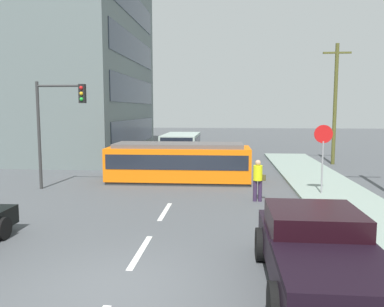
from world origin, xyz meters
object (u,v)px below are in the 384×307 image
Objects in this scene: pedestrian_crossing at (258,178)px; utility_pole_mid at (335,102)px; streetcar_tram at (179,162)px; pickup_truck_parked at (318,252)px; city_bus at (181,144)px; stop_sign at (323,145)px; traffic_light_mast at (57,115)px.

pedestrian_crossing is 0.21× the size of utility_pole_mid.
streetcar_tram reaches higher than pedestrian_crossing.
pedestrian_crossing is 7.68m from pickup_truck_parked.
streetcar_tram is 0.90× the size of utility_pole_mid.
streetcar_tram reaches higher than city_bus.
stop_sign is (2.13, 8.77, 1.40)m from pickup_truck_parked.
stop_sign is 0.36× the size of utility_pole_mid.
traffic_light_mast is at bearing -147.01° from utility_pole_mid.
utility_pole_mid reaches higher than city_bus.
traffic_light_mast is at bearing 177.61° from stop_sign.
pickup_truck_parked is 1.02× the size of traffic_light_mast.
city_bus is 12.93m from traffic_light_mast.
streetcar_tram is 4.29× the size of pedestrian_crossing.
city_bus is 14.56m from stop_sign.
pedestrian_crossing reaches higher than pickup_truck_parked.
pickup_truck_parked is (5.29, -21.25, -0.25)m from city_bus.
pickup_truck_parked is at bearing -103.66° from stop_sign.
streetcar_tram is at bearing 110.21° from pickup_truck_parked.
stop_sign is at bearing -107.10° from utility_pole_mid.
pedestrian_crossing is at bearing -117.59° from utility_pole_mid.
stop_sign reaches higher than streetcar_tram.
stop_sign is at bearing -2.39° from traffic_light_mast.
pedestrian_crossing is 0.34× the size of traffic_light_mast.
city_bus reaches higher than pedestrian_crossing.
stop_sign is 11.73m from traffic_light_mast.
utility_pole_mid is at bearing 32.99° from traffic_light_mast.
city_bus is 3.35× the size of pedestrian_crossing.
traffic_light_mast is at bearing 135.80° from pickup_truck_parked.
pickup_truck_parked is at bearing -69.79° from streetcar_tram.
traffic_light_mast is at bearing 169.76° from pedestrian_crossing.
pedestrian_crossing is 9.38m from traffic_light_mast.
streetcar_tram is 5.39m from pedestrian_crossing.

